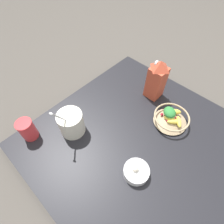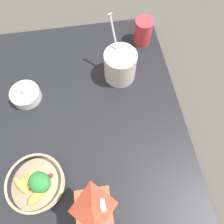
{
  "view_description": "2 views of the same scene",
  "coord_description": "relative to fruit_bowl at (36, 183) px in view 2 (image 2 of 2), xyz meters",
  "views": [
    {
      "loc": [
        0.43,
        0.2,
        0.9
      ],
      "look_at": [
        -0.0,
        -0.21,
        0.12
      ],
      "focal_mm": 28.0,
      "sensor_mm": 36.0,
      "label": 1
    },
    {
      "loc": [
        -0.36,
        -0.19,
        0.87
      ],
      "look_at": [
        -0.0,
        -0.25,
        0.12
      ],
      "focal_mm": 35.0,
      "sensor_mm": 36.0,
      "label": 2
    }
  ],
  "objects": [
    {
      "name": "ground_plane",
      "position": [
        0.22,
        -0.05,
        -0.09
      ],
      "size": [
        6.0,
        6.0,
        0.0
      ],
      "primitive_type": "plane",
      "color": "#4C4742"
    },
    {
      "name": "countertop",
      "position": [
        0.22,
        -0.05,
        -0.06
      ],
      "size": [
        1.08,
        1.08,
        0.05
      ],
      "color": "black",
      "rests_on": "ground_plane"
    },
    {
      "name": "fruit_bowl",
      "position": [
        0.0,
        0.0,
        0.0
      ],
      "size": [
        0.2,
        0.2,
        0.09
      ],
      "color": "tan",
      "rests_on": "countertop"
    },
    {
      "name": "milk_carton",
      "position": [
        -0.11,
        -0.2,
        0.09
      ],
      "size": [
        0.09,
        0.09,
        0.27
      ],
      "color": "#CC4C33",
      "rests_on": "countertop"
    },
    {
      "name": "yogurt_tub",
      "position": [
        0.42,
        -0.37,
        0.04
      ],
      "size": [
        0.16,
        0.14,
        0.27
      ],
      "color": "silver",
      "rests_on": "countertop"
    },
    {
      "name": "drinking_cup",
      "position": [
        0.6,
        -0.51,
        0.03
      ],
      "size": [
        0.09,
        0.09,
        0.12
      ],
      "color": "#DB383D",
      "rests_on": "countertop"
    },
    {
      "name": "garlic_bowl",
      "position": [
        0.37,
        0.04,
        -0.02
      ],
      "size": [
        0.12,
        0.12,
        0.07
      ],
      "color": "white",
      "rests_on": "countertop"
    }
  ]
}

